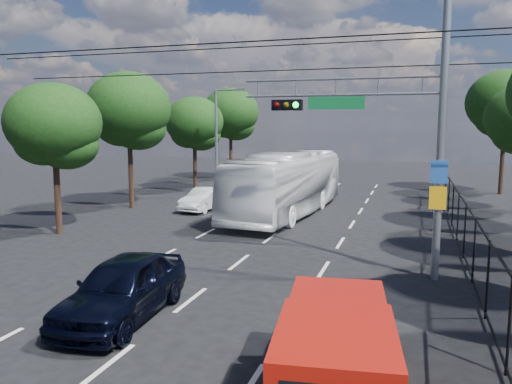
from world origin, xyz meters
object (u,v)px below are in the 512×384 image
at_px(white_van, 204,199).
at_px(red_pickup, 336,356).
at_px(signal_mast, 400,111).
at_px(white_bus, 287,184).
at_px(navy_hatchback, 123,288).

bearing_deg(white_van, red_pickup, -54.77).
distance_m(red_pickup, white_van, 20.53).
height_order(signal_mast, white_van, signal_mast).
relative_size(white_bus, white_van, 3.15).
bearing_deg(white_bus, white_van, -175.85).
height_order(red_pickup, navy_hatchback, red_pickup).
height_order(red_pickup, white_bus, white_bus).
height_order(signal_mast, navy_hatchback, signal_mast).
xyz_separation_m(signal_mast, white_bus, (-5.96, 9.62, -3.56)).
bearing_deg(white_bus, signal_mast, -53.41).
bearing_deg(signal_mast, navy_hatchback, -138.17).
relative_size(red_pickup, white_bus, 0.42).
xyz_separation_m(red_pickup, white_van, (-10.12, 17.85, -0.35)).
xyz_separation_m(signal_mast, navy_hatchback, (-6.34, -5.68, -4.46)).
distance_m(white_bus, white_van, 4.94).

